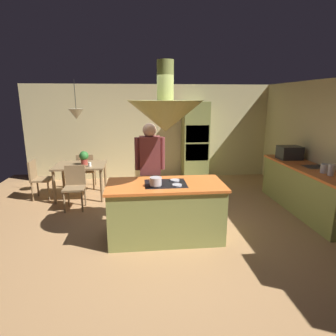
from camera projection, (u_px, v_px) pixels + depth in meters
The scene contains 18 objects.
ground at pixel (165, 231), 4.77m from camera, with size 8.16×8.16×0.00m, color #AD7F51.
wall_back at pixel (153, 132), 7.79m from camera, with size 6.80×0.10×2.55m, color beige.
kitchen_island at pixel (166, 211), 4.46m from camera, with size 1.81×0.89×0.92m.
counter_run_right at pixel (306, 189), 5.52m from camera, with size 0.73×2.53×0.90m.
oven_tower at pixel (195, 142), 7.56m from camera, with size 0.66×0.62×2.10m.
dining_table at pixel (81, 169), 6.28m from camera, with size 1.09×0.86×0.76m.
person_at_island at pixel (150, 166), 5.00m from camera, with size 0.53×0.24×1.77m.
range_hood at pixel (165, 114), 4.11m from camera, with size 1.10×1.10×1.00m.
pendant_light_over_table at pixel (76, 114), 5.99m from camera, with size 0.32×0.32×0.82m.
chair_facing_island at pixel (75, 184), 5.68m from camera, with size 0.40×0.40×0.87m.
chair_by_back_wall at pixel (86, 169), 6.94m from camera, with size 0.40×0.40×0.87m.
chair_at_corner at pixel (38, 177), 6.22m from camera, with size 0.40×0.40×0.87m.
potted_plant_on_table at pixel (84, 157), 6.20m from camera, with size 0.20×0.20×0.30m.
cup_on_table at pixel (90, 164), 6.06m from camera, with size 0.07×0.07×0.09m, color white.
canister_flour at pixel (331, 170), 4.79m from camera, with size 0.10×0.10×0.20m, color silver.
canister_sugar at pixel (324, 168), 4.97m from camera, with size 0.13×0.13×0.16m, color silver.
microwave_on_counter at pixel (290, 153), 6.10m from camera, with size 0.46×0.36×0.28m, color #232326.
cooking_pot_on_cooktop at pixel (156, 181), 4.20m from camera, with size 0.18×0.18×0.12m, color #B2B2B7.
Camera 1 is at (-0.39, -4.36, 2.17)m, focal length 30.24 mm.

